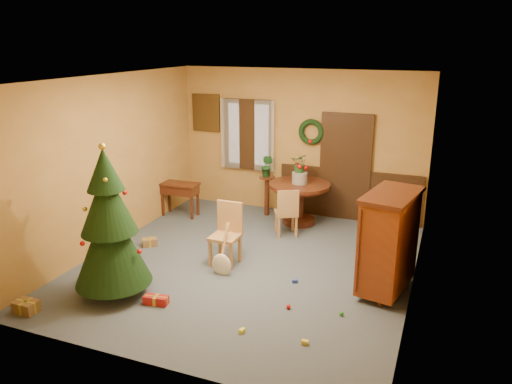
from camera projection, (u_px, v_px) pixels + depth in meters
The scene contains 21 objects.
room_envelope at pixel (308, 161), 9.95m from camera, with size 5.50×5.50×5.50m.
dining_table at pixel (299, 195), 9.57m from camera, with size 1.17×1.17×0.81m.
urn at pixel (300, 178), 9.46m from camera, with size 0.29×0.29×0.21m, color slate.
centerpiece_plant at pixel (300, 163), 9.38m from camera, with size 0.33×0.29×0.37m, color #1E4C23.
chair_near at pixel (227, 231), 7.88m from camera, with size 0.43×0.43×0.99m.
chair_far at pixel (287, 211), 8.96m from camera, with size 0.53×0.53×0.90m.
guitar at pixel (221, 251), 7.51m from camera, with size 0.32×0.15×0.75m, color beige, non-canonical shape.
plant_stand at pixel (267, 191), 10.04m from camera, with size 0.31×0.31×0.81m.
stand_plant at pixel (267, 166), 9.88m from camera, with size 0.25×0.20×0.45m, color #19471E.
christmas_tree at pixel (109, 226), 6.73m from camera, with size 1.05×1.05×2.17m.
writing_desk at pixel (180, 191), 10.01m from camera, with size 0.78×0.41×0.68m.
sideboard at pixel (389, 240), 6.89m from camera, with size 0.81×1.23×1.46m.
gift_a at pixel (26, 307), 6.54m from camera, with size 0.30×0.22×0.16m.
gift_b at pixel (96, 274), 7.38m from camera, with size 0.30×0.30×0.22m.
gift_c at pixel (150, 242), 8.65m from camera, with size 0.30×0.29×0.14m.
gift_d at pixel (156, 300), 6.75m from camera, with size 0.35×0.18×0.12m.
toy_a at pixel (295, 281), 7.34m from camera, with size 0.08×0.05×0.05m, color #263FA5.
toy_b at pixel (342, 314), 6.46m from camera, with size 0.06×0.06×0.06m, color #227E22.
toy_c at pixel (242, 331), 6.10m from camera, with size 0.08×0.05×0.05m, color gold.
toy_d at pixel (289, 307), 6.63m from camera, with size 0.06×0.06×0.06m, color red.
toy_e at pixel (305, 342), 5.86m from camera, with size 0.08×0.05×0.05m, color gold.
Camera 1 is at (2.79, -6.69, 3.44)m, focal length 35.00 mm.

